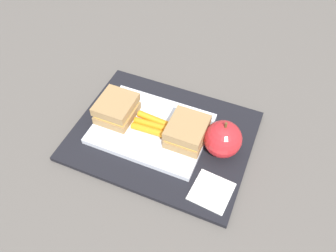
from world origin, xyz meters
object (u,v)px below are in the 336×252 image
object	(u,v)px
apple	(223,139)
food_tray	(151,129)
sandwich_half_right	(187,132)
sandwich_half_left	(116,109)
paper_napkin	(211,191)
carrot_sticks_bundle	(152,125)

from	to	relation	value
apple	food_tray	bearing A→B (deg)	-177.14
sandwich_half_right	apple	xyz separation A→B (m)	(0.07, 0.01, 0.00)
sandwich_half_left	sandwich_half_right	bearing A→B (deg)	0.00
sandwich_half_right	paper_napkin	distance (m)	0.12
sandwich_half_left	sandwich_half_right	distance (m)	0.16
sandwich_half_right	apple	distance (m)	0.07
food_tray	sandwich_half_left	distance (m)	0.08
carrot_sticks_bundle	paper_napkin	bearing A→B (deg)	-28.89
apple	carrot_sticks_bundle	bearing A→B (deg)	-177.07
food_tray	apple	size ratio (longest dim) A/B	2.74
sandwich_half_left	sandwich_half_right	size ratio (longest dim) A/B	1.00
sandwich_half_left	carrot_sticks_bundle	world-z (taller)	sandwich_half_left
sandwich_half_left	apple	xyz separation A→B (m)	(0.23, 0.01, 0.00)
carrot_sticks_bundle	apple	xyz separation A→B (m)	(0.15, 0.01, 0.02)
carrot_sticks_bundle	sandwich_half_left	bearing A→B (deg)	179.91
sandwich_half_left	carrot_sticks_bundle	distance (m)	0.08
apple	sandwich_half_left	bearing A→B (deg)	-178.13
sandwich_half_left	carrot_sticks_bundle	bearing A→B (deg)	-0.09
apple	paper_napkin	size ratio (longest dim) A/B	1.20
sandwich_half_right	apple	bearing A→B (deg)	6.02
sandwich_half_right	apple	size ratio (longest dim) A/B	0.95
sandwich_half_left	food_tray	bearing A→B (deg)	0.00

